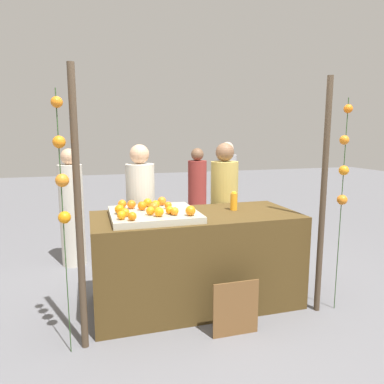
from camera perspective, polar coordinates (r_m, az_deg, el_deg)
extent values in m
plane|color=slate|center=(3.89, 0.65, -17.11)|extent=(24.00, 24.00, 0.00)
cube|color=#4C3819|center=(3.70, 0.66, -10.62)|extent=(2.04, 0.90, 0.94)
cube|color=#B2AD99|center=(3.45, -6.07, -3.56)|extent=(0.82, 0.76, 0.06)
sphere|color=orange|center=(3.58, -9.60, -1.96)|extent=(0.09, 0.09, 0.09)
sphere|color=orange|center=(3.10, -9.49, -3.82)|extent=(0.08, 0.08, 0.08)
sphere|color=orange|center=(3.30, -3.57, -2.90)|extent=(0.08, 0.08, 0.08)
sphere|color=orange|center=(3.49, -7.95, -2.20)|extent=(0.09, 0.09, 0.09)
sphere|color=orange|center=(3.23, -0.25, -2.99)|extent=(0.09, 0.09, 0.09)
sphere|color=orange|center=(3.21, -5.28, -3.16)|extent=(0.09, 0.09, 0.09)
sphere|color=orange|center=(3.63, -11.05, -1.87)|extent=(0.08, 0.08, 0.08)
sphere|color=orange|center=(3.65, -7.06, -1.68)|extent=(0.09, 0.09, 0.09)
sphere|color=orange|center=(3.54, -5.80, -2.00)|extent=(0.08, 0.08, 0.08)
sphere|color=orange|center=(3.41, -6.07, -2.43)|extent=(0.09, 0.09, 0.09)
sphere|color=orange|center=(3.15, -11.16, -3.65)|extent=(0.08, 0.08, 0.08)
sphere|color=orange|center=(3.26, -2.79, -3.07)|extent=(0.08, 0.08, 0.08)
sphere|color=orange|center=(3.25, -10.59, -3.23)|extent=(0.08, 0.08, 0.08)
sphere|color=orange|center=(3.28, -6.64, -2.99)|extent=(0.08, 0.08, 0.08)
sphere|color=orange|center=(3.37, -11.47, -2.72)|extent=(0.09, 0.09, 0.09)
sphere|color=orange|center=(3.53, -3.81, -2.12)|extent=(0.07, 0.07, 0.07)
sphere|color=orange|center=(3.71, -4.82, -1.44)|extent=(0.09, 0.09, 0.09)
cylinder|color=orange|center=(3.77, 6.66, -1.53)|extent=(0.07, 0.07, 0.18)
cylinder|color=yellow|center=(3.75, 6.69, -0.05)|extent=(0.04, 0.04, 0.02)
cube|color=brown|center=(3.26, 7.00, -18.05)|extent=(0.42, 0.01, 0.50)
cube|color=black|center=(3.27, 6.90, -17.94)|extent=(0.39, 0.02, 0.48)
cylinder|color=beige|center=(4.16, -8.09, -5.16)|extent=(0.32, 0.32, 1.39)
sphere|color=tan|center=(4.04, -8.35, 5.96)|extent=(0.22, 0.22, 0.22)
cylinder|color=tan|center=(4.37, 5.09, -4.34)|extent=(0.32, 0.32, 1.40)
sphere|color=brown|center=(4.25, 5.24, 6.32)|extent=(0.22, 0.22, 0.22)
cylinder|color=beige|center=(4.96, -18.52, -3.55)|extent=(0.31, 0.31, 1.33)
sphere|color=tan|center=(4.85, -18.99, 5.34)|extent=(0.21, 0.21, 0.21)
cylinder|color=maroon|center=(5.84, 0.84, -1.33)|extent=(0.30, 0.30, 1.29)
sphere|color=brown|center=(5.75, 0.85, 6.00)|extent=(0.20, 0.20, 0.20)
cylinder|color=#99999E|center=(6.14, 5.51, -0.48)|extent=(0.32, 0.32, 1.37)
sphere|color=beige|center=(6.06, 5.63, 6.92)|extent=(0.21, 0.21, 0.21)
cylinder|color=#473828|center=(2.90, -17.60, -3.26)|extent=(0.06, 0.06, 2.24)
cylinder|color=#473828|center=(3.60, 20.12, -1.02)|extent=(0.06, 0.06, 2.24)
cylinder|color=#2D4C23|center=(2.89, -19.72, -5.38)|extent=(0.01, 0.01, 2.05)
sphere|color=orange|center=(2.80, -20.71, 13.23)|extent=(0.08, 0.08, 0.08)
sphere|color=orange|center=(2.81, -20.38, 7.47)|extent=(0.09, 0.09, 0.09)
sphere|color=orange|center=(2.82, -19.94, 1.75)|extent=(0.10, 0.10, 0.10)
sphere|color=orange|center=(2.88, -19.61, -3.82)|extent=(0.09, 0.09, 0.09)
cylinder|color=#2D4C23|center=(3.71, 22.60, -2.37)|extent=(0.01, 0.01, 2.05)
sphere|color=orange|center=(3.64, 23.58, 12.03)|extent=(0.08, 0.08, 0.08)
sphere|color=orange|center=(3.64, 23.05, 7.62)|extent=(0.09, 0.09, 0.09)
sphere|color=orange|center=(3.65, 22.98, 3.18)|extent=(0.09, 0.09, 0.09)
sphere|color=orange|center=(3.70, 22.75, -1.15)|extent=(0.10, 0.10, 0.10)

